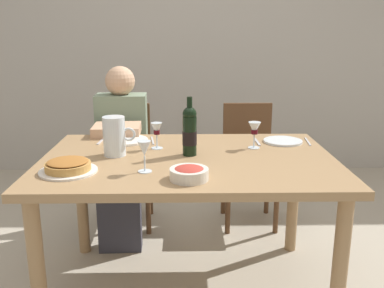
{
  "coord_description": "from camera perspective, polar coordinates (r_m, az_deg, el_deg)",
  "views": [
    {
      "loc": [
        -0.02,
        -2.1,
        1.39
      ],
      "look_at": [
        0.02,
        0.03,
        0.82
      ],
      "focal_mm": 39.96,
      "sensor_mm": 36.0,
      "label": 1
    }
  ],
  "objects": [
    {
      "name": "diner_left",
      "position": [
        2.9,
        -9.45,
        -0.72
      ],
      "size": [
        0.35,
        0.51,
        1.16
      ],
      "rotation": [
        0.0,
        0.0,
        3.17
      ],
      "color": "gray",
      "rests_on": "ground"
    },
    {
      "name": "chair_right",
      "position": [
        3.17,
        7.52,
        -1.55
      ],
      "size": [
        0.4,
        0.4,
        0.87
      ],
      "rotation": [
        0.0,
        0.0,
        3.15
      ],
      "color": "brown",
      "rests_on": "ground"
    },
    {
      "name": "knife_right_setting",
      "position": [
        2.52,
        -5.28,
        0.45
      ],
      "size": [
        0.03,
        0.18,
        0.0
      ],
      "primitive_type": "cube",
      "rotation": [
        0.0,
        0.0,
        1.7
      ],
      "color": "silver",
      "rests_on": "dining_table"
    },
    {
      "name": "dinner_plate_right_setting",
      "position": [
        2.54,
        -8.67,
        0.51
      ],
      "size": [
        0.25,
        0.25,
        0.01
      ],
      "primitive_type": "cylinder",
      "color": "white",
      "rests_on": "dining_table"
    },
    {
      "name": "water_pitcher",
      "position": [
        2.24,
        -10.3,
        0.72
      ],
      "size": [
        0.17,
        0.11,
        0.2
      ],
      "color": "silver",
      "rests_on": "dining_table"
    },
    {
      "name": "dining_table",
      "position": [
        2.22,
        -0.48,
        -4.06
      ],
      "size": [
        1.5,
        1.0,
        0.76
      ],
      "color": "#9E7A51",
      "rests_on": "ground"
    },
    {
      "name": "dinner_plate_left_setting",
      "position": [
        2.54,
        12.04,
        0.38
      ],
      "size": [
        0.22,
        0.22,
        0.01
      ],
      "primitive_type": "cylinder",
      "color": "silver",
      "rests_on": "dining_table"
    },
    {
      "name": "chair_left",
      "position": [
        3.16,
        -8.87,
        -1.64
      ],
      "size": [
        0.41,
        0.41,
        0.87
      ],
      "rotation": [
        0.0,
        0.0,
        3.17
      ],
      "color": "brown",
      "rests_on": "ground"
    },
    {
      "name": "ground_plane",
      "position": [
        2.52,
        -0.45,
        -18.57
      ],
      "size": [
        8.0,
        8.0,
        0.0
      ],
      "primitive_type": "plane",
      "color": "#B2A893"
    },
    {
      "name": "salad_bowl",
      "position": [
        1.86,
        -0.25,
        -3.87
      ],
      "size": [
        0.17,
        0.17,
        0.06
      ],
      "color": "silver",
      "rests_on": "dining_table"
    },
    {
      "name": "wine_bottle",
      "position": [
        2.2,
        -0.32,
        1.75
      ],
      "size": [
        0.07,
        0.07,
        0.31
      ],
      "color": "black",
      "rests_on": "dining_table"
    },
    {
      "name": "fork_left_setting",
      "position": [
        2.51,
        8.7,
        0.29
      ],
      "size": [
        0.02,
        0.16,
        0.0
      ],
      "primitive_type": "cube",
      "rotation": [
        0.0,
        0.0,
        1.59
      ],
      "color": "silver",
      "rests_on": "dining_table"
    },
    {
      "name": "spoon_right_setting",
      "position": [
        2.56,
        -11.99,
        0.42
      ],
      "size": [
        0.03,
        0.16,
        0.0
      ],
      "primitive_type": "cube",
      "rotation": [
        0.0,
        0.0,
        1.48
      ],
      "color": "silver",
      "rests_on": "dining_table"
    },
    {
      "name": "wine_glass_centre",
      "position": [
        1.95,
        -6.38,
        -0.8
      ],
      "size": [
        0.06,
        0.06,
        0.15
      ],
      "color": "silver",
      "rests_on": "dining_table"
    },
    {
      "name": "wine_glass_left_diner",
      "position": [
        2.34,
        -4.74,
        1.83
      ],
      "size": [
        0.06,
        0.06,
        0.15
      ],
      "color": "silver",
      "rests_on": "dining_table"
    },
    {
      "name": "knife_left_setting",
      "position": [
        2.58,
        15.2,
        0.31
      ],
      "size": [
        0.03,
        0.18,
        0.0
      ],
      "primitive_type": "cube",
      "rotation": [
        0.0,
        0.0,
        1.46
      ],
      "color": "silver",
      "rests_on": "dining_table"
    },
    {
      "name": "wine_glass_right_diner",
      "position": [
        2.36,
        8.34,
        1.91
      ],
      "size": [
        0.07,
        0.07,
        0.15
      ],
      "color": "silver",
      "rests_on": "dining_table"
    },
    {
      "name": "back_wall",
      "position": [
        4.26,
        -0.8,
        15.11
      ],
      "size": [
        8.0,
        0.1,
        2.8
      ],
      "primitive_type": "cube",
      "color": "#B2ADA3",
      "rests_on": "ground"
    },
    {
      "name": "baked_tart",
      "position": [
        2.04,
        -16.23,
        -2.88
      ],
      "size": [
        0.27,
        0.27,
        0.06
      ],
      "color": "white",
      "rests_on": "dining_table"
    }
  ]
}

